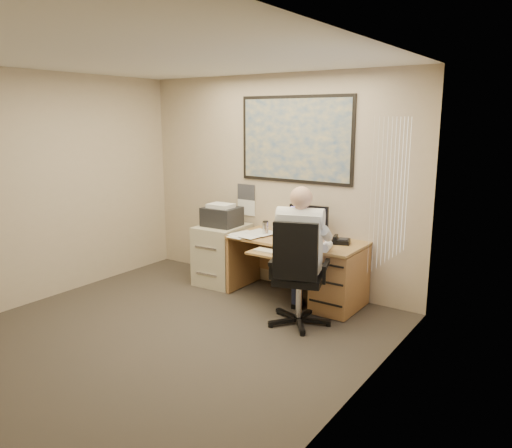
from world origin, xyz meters
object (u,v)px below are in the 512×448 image
Objects in this scene: office_chair at (295,294)px; person at (301,256)px; filing_cabinet at (222,249)px; desk at (322,268)px.

person is (0.02, 0.08, 0.40)m from office_chair.
person reaches higher than office_chair.
person is at bearing -23.77° from filing_cabinet.
person is at bearing -84.91° from desk.
filing_cabinet is (-1.46, -0.03, 0.02)m from desk.
desk is 1.46m from filing_cabinet.
filing_cabinet is 1.64m from person.
office_chair is 0.78× the size of person.
filing_cabinet is 0.72× the size of person.
office_chair is 0.41m from person.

